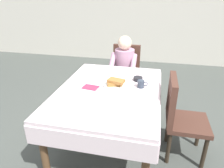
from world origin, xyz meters
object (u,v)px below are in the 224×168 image
chair_right_side (179,114)px  fork_left_of_plate (99,85)px  breakfast_stack (115,82)px  bowl_butter (138,79)px  cup_coffee (141,84)px  spoon_near_edge (112,97)px  syrup_pitcher (100,78)px  knife_right_of_plate (132,88)px  chair_diner (125,70)px  plate_breakfast (116,85)px  diner_person (124,65)px  dining_table_main (109,96)px

chair_right_side → fork_left_of_plate: chair_right_side is taller
breakfast_stack → bowl_butter: (0.23, 0.21, -0.03)m
cup_coffee → spoon_near_edge: 0.40m
syrup_pitcher → knife_right_of_plate: (0.40, -0.11, -0.04)m
chair_diner → fork_left_of_plate: 1.12m
chair_right_side → plate_breakfast: 0.76m
diner_person → knife_right_of_plate: (0.25, -0.93, 0.07)m
chair_right_side → bowl_butter: size_ratio=8.45×
syrup_pitcher → cup_coffee: bearing=-8.2°
plate_breakfast → syrup_pitcher: bearing=157.5°
dining_table_main → syrup_pitcher: size_ratio=19.05×
diner_person → chair_right_side: diner_person is taller
fork_left_of_plate → knife_right_of_plate: same height
chair_diner → plate_breakfast: chair_diner is taller
dining_table_main → fork_left_of_plate: 0.18m
cup_coffee → bowl_butter: 0.19m
cup_coffee → fork_left_of_plate: (-0.47, -0.04, -0.04)m
plate_breakfast → breakfast_stack: size_ratio=1.29×
knife_right_of_plate → spoon_near_edge: same height
chair_right_side → cup_coffee: (-0.43, 0.12, 0.25)m
breakfast_stack → syrup_pitcher: bearing=154.9°
knife_right_of_plate → breakfast_stack: bearing=82.4°
fork_left_of_plate → bowl_butter: bearing=-65.0°
diner_person → spoon_near_edge: diner_person is taller
fork_left_of_plate → plate_breakfast: bearing=-86.6°
chair_right_side → syrup_pitcher: bearing=-101.5°
syrup_pitcher → fork_left_of_plate: bearing=-77.7°
dining_table_main → spoon_near_edge: size_ratio=10.16×
diner_person → knife_right_of_plate: bearing=104.7°
chair_diner → bowl_butter: chair_diner is taller
chair_diner → chair_right_side: same height
breakfast_stack → fork_left_of_plate: size_ratio=1.20×
fork_left_of_plate → spoon_near_edge: (0.21, -0.27, 0.00)m
chair_diner → breakfast_stack: (0.05, -1.08, 0.26)m
chair_diner → cup_coffee: bearing=107.9°
breakfast_stack → syrup_pitcher: size_ratio=2.71×
dining_table_main → spoon_near_edge: spoon_near_edge is taller
spoon_near_edge → diner_person: bearing=93.9°
spoon_near_edge → knife_right_of_plate: bearing=57.9°
fork_left_of_plate → breakfast_stack: bearing=-89.7°
plate_breakfast → knife_right_of_plate: (0.19, -0.02, -0.01)m
plate_breakfast → knife_right_of_plate: size_ratio=1.40×
chair_diner → bowl_butter: size_ratio=8.45×
dining_table_main → chair_right_side: chair_right_side is taller
chair_right_side → syrup_pitcher: chair_right_side is taller
chair_right_side → syrup_pitcher: (-0.93, 0.19, 0.25)m
fork_left_of_plate → diner_person: bearing=-10.8°
knife_right_of_plate → bowl_butter: bearing=-15.6°
fork_left_of_plate → knife_right_of_plate: bearing=-92.6°
spoon_near_edge → syrup_pitcher: bearing=122.4°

